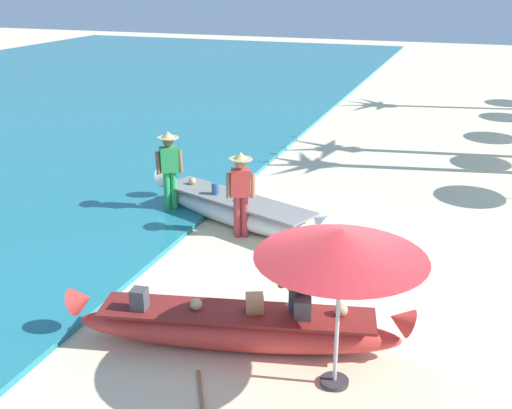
% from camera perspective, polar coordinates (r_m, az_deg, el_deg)
% --- Properties ---
extents(ground_plane, '(80.00, 80.00, 0.00)m').
position_cam_1_polar(ground_plane, '(9.36, 6.20, -10.74)').
color(ground_plane, beige).
extents(boat_red_foreground, '(4.67, 1.58, 0.85)m').
position_cam_1_polar(boat_red_foreground, '(8.65, -1.75, -11.06)').
color(boat_red_foreground, red).
rests_on(boat_red_foreground, ground).
extents(boat_white_midground, '(4.39, 2.27, 0.87)m').
position_cam_1_polar(boat_white_midground, '(12.67, -1.84, -0.48)').
color(boat_white_midground, white).
rests_on(boat_white_midground, ground).
extents(person_vendor_hatted, '(0.58, 0.44, 1.69)m').
position_cam_1_polar(person_vendor_hatted, '(11.84, -1.38, 1.44)').
color(person_vendor_hatted, '#B2383D').
rests_on(person_vendor_hatted, ground).
extents(person_tourist_customer, '(0.57, 0.45, 1.70)m').
position_cam_1_polar(person_tourist_customer, '(8.38, 3.93, -7.08)').
color(person_tourist_customer, '#333842').
rests_on(person_tourist_customer, ground).
extents(person_vendor_assistant, '(0.56, 0.47, 1.77)m').
position_cam_1_polar(person_vendor_assistant, '(13.15, -7.85, 3.43)').
color(person_vendor_assistant, green).
rests_on(person_vendor_assistant, ground).
extents(patio_umbrella_large, '(2.02, 2.02, 2.08)m').
position_cam_1_polar(patio_umbrella_large, '(7.25, 7.73, -3.58)').
color(patio_umbrella_large, '#B7B7BC').
rests_on(patio_umbrella_large, ground).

